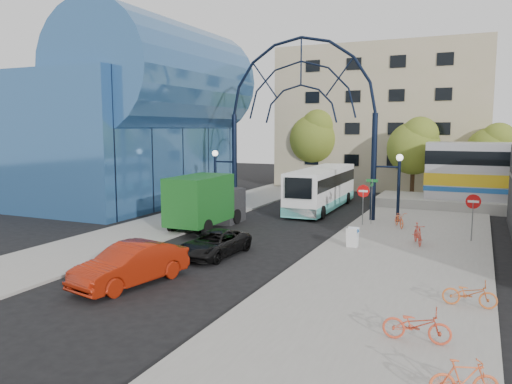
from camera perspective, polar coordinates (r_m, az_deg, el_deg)
The scene contains 22 objects.
ground at distance 22.23m, azimuth -7.17°, elevation -8.50°, with size 120.00×120.00×0.00m, color black.
sidewalk_east at distance 23.23m, azimuth 15.61°, elevation -7.87°, with size 8.00×56.00×0.12m, color gray.
plaza_west at distance 30.60m, azimuth -11.74°, elevation -4.11°, with size 5.00×50.00×0.12m, color gray.
gateway_arch at distance 34.21m, azimuth 5.14°, elevation 11.51°, with size 13.64×0.44×12.10m.
stop_sign at distance 31.16m, azimuth 12.15°, elevation -0.31°, with size 0.80×0.07×2.50m.
do_not_enter_sign at distance 28.51m, azimuth 23.56°, elevation -1.49°, with size 0.76×0.07×2.48m.
street_name_sign at distance 31.64m, azimuth 13.10°, elevation 0.03°, with size 0.70×0.70×2.80m.
sandwich_board at distance 25.40m, azimuth 10.97°, elevation -4.86°, with size 0.55×0.61×0.99m.
transit_hall at distance 42.51m, azimuth -14.50°, elevation 7.97°, with size 16.50×18.00×14.50m.
apartment_block at distance 53.99m, azimuth 14.56°, elevation 8.11°, with size 20.00×12.10×14.00m.
tree_north_a at distance 44.46m, azimuth 17.73°, elevation 5.12°, with size 4.48×4.48×7.00m.
tree_north_b at distance 50.46m, azimuth 6.88°, elevation 6.39°, with size 5.12×5.12×8.00m.
tree_north_c at distance 46.19m, azimuth 25.43°, elevation 4.42°, with size 4.16×4.16×6.50m.
city_bus at distance 37.58m, azimuth 7.52°, elevation 0.47°, with size 2.82×11.23×3.07m.
green_truck at distance 30.36m, azimuth -5.68°, elevation -1.09°, with size 2.60×6.48×3.24m.
black_suv at distance 23.84m, azimuth -4.77°, elevation -5.89°, with size 1.99×4.32×1.20m, color black.
red_sedan at distance 20.09m, azimuth -14.15°, elevation -8.03°, with size 1.69×4.84×1.59m, color maroon.
bike_near_a at distance 31.30m, azimuth 16.07°, elevation -3.01°, with size 0.61×1.75×0.92m, color #FE6832.
bike_near_b at distance 26.90m, azimuth 18.01°, elevation -4.58°, with size 0.51×1.80×1.08m, color red.
bike_far_a at distance 18.35m, azimuth 23.23°, elevation -10.61°, with size 0.60×1.72×0.91m, color orange.
bike_far_b at distance 12.53m, azimuth 22.69°, elevation -19.14°, with size 0.43×1.51×0.91m, color orange.
bike_far_c at distance 15.02m, azimuth 17.89°, elevation -14.24°, with size 0.65×1.86×0.98m, color #DA4A2B.
Camera 1 is at (11.22, -18.22, 6.04)m, focal length 35.00 mm.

